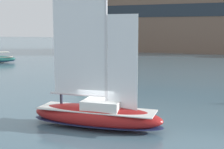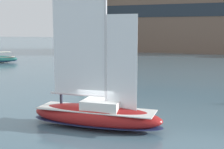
{
  "view_description": "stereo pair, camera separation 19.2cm",
  "coord_description": "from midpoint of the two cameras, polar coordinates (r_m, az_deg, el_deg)",
  "views": [
    {
      "loc": [
        8.1,
        -18.43,
        6.5
      ],
      "look_at": [
        0.0,
        3.0,
        3.14
      ],
      "focal_mm": 50.0,
      "sensor_mm": 36.0,
      "label": 1
    },
    {
      "loc": [
        8.28,
        -18.36,
        6.5
      ],
      "look_at": [
        0.0,
        3.0,
        3.14
      ],
      "focal_mm": 50.0,
      "sensor_mm": 36.0,
      "label": 2
    }
  ],
  "objects": [
    {
      "name": "waterfront_building",
      "position": [
        91.91,
        11.31,
        10.8
      ],
      "size": [
        44.39,
        14.16,
        21.32
      ],
      "color": "brown",
      "rests_on": "ground"
    },
    {
      "name": "tree_shore_center",
      "position": [
        89.32,
        -4.5,
        10.16
      ],
      "size": [
        6.51,
        6.51,
        13.41
      ],
      "color": "brown",
      "rests_on": "ground"
    },
    {
      "name": "ground_plane",
      "position": [
        21.16,
        -2.71,
        -9.56
      ],
      "size": [
        400.0,
        400.0,
        0.0
      ],
      "primitive_type": "plane",
      "color": "slate"
    },
    {
      "name": "sailboat_main",
      "position": [
        20.87,
        -2.71,
        -6.95
      ],
      "size": [
        9.18,
        3.0,
        12.46
      ],
      "color": "maroon",
      "rests_on": "ground"
    }
  ]
}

